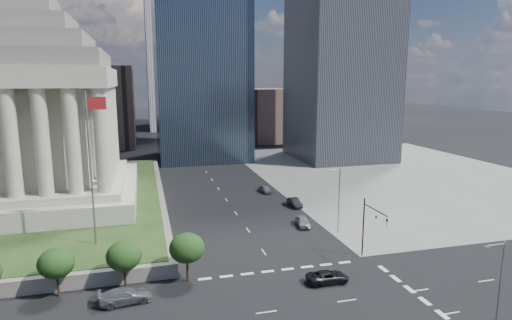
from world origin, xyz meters
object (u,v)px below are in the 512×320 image
object	(u,v)px
street_lamp_south	(498,290)
parked_sedan_mid	(295,202)
parked_sedan_near	(303,221)
war_memorial	(28,91)
pickup_truck	(328,277)
street_lamp_north	(338,196)
parked_sedan_far	(265,189)
flagpole	(92,161)
suv_grey	(125,296)
traffic_signal_ne	(371,222)

from	to	relation	value
street_lamp_south	parked_sedan_mid	distance (m)	45.58
parked_sedan_near	war_memorial	bearing A→B (deg)	164.50
pickup_truck	street_lamp_north	bearing A→B (deg)	-27.03
war_memorial	street_lamp_north	xyz separation A→B (m)	(47.33, -23.00, -15.74)
street_lamp_south	parked_sedan_far	distance (m)	56.78
street_lamp_north	parked_sedan_far	bearing A→B (deg)	99.67
parked_sedan_near	flagpole	bearing A→B (deg)	-162.76
suv_grey	street_lamp_south	bearing A→B (deg)	-124.49
war_memorial	parked_sedan_mid	size ratio (longest dim) A/B	8.39
parked_sedan_near	street_lamp_north	bearing A→B (deg)	-30.61
street_lamp_north	flagpole	bearing A→B (deg)	-178.37
parked_sedan_near	parked_sedan_mid	world-z (taller)	parked_sedan_near
flagpole	street_lamp_south	distance (m)	46.81
war_memorial	parked_sedan_mid	world-z (taller)	war_memorial
parked_sedan_near	parked_sedan_far	bearing A→B (deg)	98.83
war_memorial	pickup_truck	xyz separation A→B (m)	(38.75, -38.59, -20.71)
flagpole	parked_sedan_mid	bearing A→B (deg)	24.63
flagpole	street_lamp_north	xyz separation A→B (m)	(35.16, 1.00, -7.45)
flagpole	parked_sedan_mid	size ratio (longest dim) A/B	4.30
war_memorial	suv_grey	bearing A→B (deg)	-66.70
traffic_signal_ne	flagpole	bearing A→B (deg)	163.29
war_memorial	traffic_signal_ne	size ratio (longest dim) A/B	4.88
street_lamp_north	pickup_truck	size ratio (longest dim) A/B	2.00
war_memorial	street_lamp_north	distance (m)	54.92
parked_sedan_near	traffic_signal_ne	bearing A→B (deg)	-67.92
street_lamp_south	street_lamp_north	xyz separation A→B (m)	(0.00, 31.00, 0.00)
traffic_signal_ne	parked_sedan_near	distance (m)	15.91
traffic_signal_ne	suv_grey	distance (m)	30.88
war_memorial	traffic_signal_ne	bearing A→B (deg)	-36.42
traffic_signal_ne	parked_sedan_far	xyz separation A→B (m)	(-3.50, 36.70, -4.51)
suv_grey	parked_sedan_mid	bearing A→B (deg)	-52.20
war_memorial	flagpole	bearing A→B (deg)	-63.11
street_lamp_north	parked_sedan_far	size ratio (longest dim) A/B	2.29
flagpole	street_lamp_south	bearing A→B (deg)	-40.47
suv_grey	parked_sedan_mid	xyz separation A→B (m)	(29.41, 28.65, -0.04)
street_lamp_north	parked_sedan_far	xyz separation A→B (m)	(-4.33, 25.40, -4.92)
street_lamp_south	parked_sedan_near	xyz separation A→B (m)	(-4.33, 34.56, -4.87)
flagpole	suv_grey	xyz separation A→B (m)	(3.92, -13.37, -12.31)
traffic_signal_ne	war_memorial	bearing A→B (deg)	143.58
suv_grey	street_lamp_north	bearing A→B (deg)	-71.75
street_lamp_north	parked_sedan_far	distance (m)	26.23
war_memorial	traffic_signal_ne	distance (m)	60.00
street_lamp_south	suv_grey	xyz separation A→B (m)	(-31.24, 16.63, -4.86)
street_lamp_north	war_memorial	bearing A→B (deg)	154.08
pickup_truck	parked_sedan_near	bearing A→B (deg)	-10.71
pickup_truck	parked_sedan_mid	xyz separation A→B (m)	(6.75, 29.87, 0.07)
war_memorial	parked_sedan_far	world-z (taller)	war_memorial
flagpole	parked_sedan_near	size ratio (longest dim) A/B	4.32
war_memorial	street_lamp_south	bearing A→B (deg)	-48.77
pickup_truck	parked_sedan_far	world-z (taller)	parked_sedan_far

